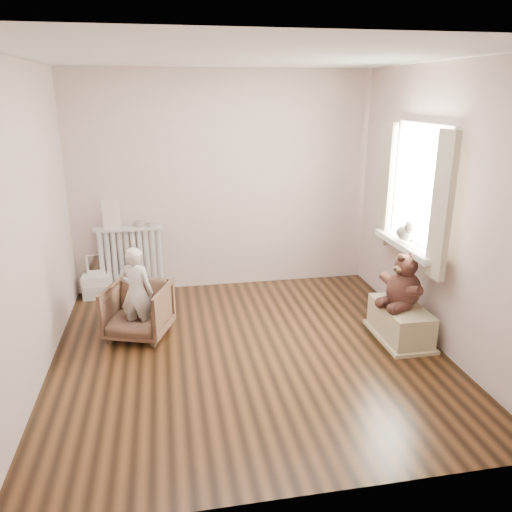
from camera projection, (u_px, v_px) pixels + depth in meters
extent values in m
cube|color=black|center=(249.00, 352.00, 4.70)|extent=(3.60, 3.60, 0.01)
cube|color=white|center=(248.00, 56.00, 3.89)|extent=(3.60, 3.60, 0.01)
cube|color=beige|center=(223.00, 183.00, 5.98)|extent=(3.60, 0.02, 2.60)
cube|color=beige|center=(306.00, 299.00, 2.62)|extent=(3.60, 0.02, 2.60)
cube|color=beige|center=(27.00, 228.00, 3.98)|extent=(0.02, 3.60, 2.60)
cube|color=beige|center=(440.00, 209.00, 4.61)|extent=(0.02, 3.60, 2.60)
cube|color=white|center=(422.00, 188.00, 4.84)|extent=(0.03, 0.90, 1.10)
cube|color=silver|center=(407.00, 245.00, 5.00)|extent=(0.22, 1.10, 0.06)
cube|color=beige|center=(442.00, 207.00, 4.30)|extent=(0.06, 0.26, 1.30)
cube|color=beige|center=(386.00, 184.00, 5.37)|extent=(0.06, 0.26, 1.30)
cube|color=silver|center=(131.00, 263.00, 5.95)|extent=(0.79, 0.15, 0.83)
cube|color=beige|center=(112.00, 214.00, 5.73)|extent=(0.20, 0.02, 0.33)
cylinder|color=#A59E8C|center=(139.00, 224.00, 5.82)|extent=(0.11, 0.11, 0.07)
cylinder|color=#A59E8C|center=(150.00, 224.00, 5.85)|extent=(0.09, 0.09, 0.05)
cube|color=silver|center=(96.00, 275.00, 5.89)|extent=(0.33, 0.23, 0.51)
imported|color=brown|center=(138.00, 311.00, 4.95)|extent=(0.74, 0.75, 0.54)
imported|color=beige|center=(136.00, 292.00, 4.83)|extent=(0.39, 0.32, 0.93)
cube|color=#C0B68B|center=(401.00, 319.00, 4.92)|extent=(0.39, 0.73, 0.34)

